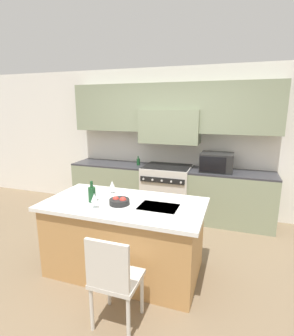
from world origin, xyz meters
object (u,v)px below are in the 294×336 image
object	(u,v)px
island_chair	(113,277)
fruit_bowl	(120,201)
wine_glass_near	(94,198)
wine_glass_far	(112,185)
microwave	(217,162)
range_stove	(167,191)
wine_bottle	(92,194)
oil_bottle_on_counter	(138,162)

from	to	relation	value
island_chair	fruit_bowl	xyz separation A→B (m)	(-0.28, 0.77, 0.41)
wine_glass_near	wine_glass_far	world-z (taller)	same
wine_glass_far	fruit_bowl	xyz separation A→B (m)	(0.25, -0.33, -0.08)
microwave	wine_glass_far	distance (m)	1.98
wine_glass_near	range_stove	bearing A→B (deg)	82.13
range_stove	microwave	world-z (taller)	microwave
wine_bottle	fruit_bowl	xyz separation A→B (m)	(0.34, 0.02, -0.06)
microwave	wine_glass_near	xyz separation A→B (m)	(-1.15, -2.10, -0.07)
microwave	wine_glass_near	bearing A→B (deg)	-118.66
microwave	island_chair	size ratio (longest dim) A/B	0.59
range_stove	wine_glass_near	xyz separation A→B (m)	(-0.29, -2.09, 0.53)
microwave	oil_bottle_on_counter	bearing A→B (deg)	179.59
wine_glass_far	wine_bottle	bearing A→B (deg)	-104.32
island_chair	oil_bottle_on_counter	size ratio (longest dim) A/B	5.29
wine_glass_far	oil_bottle_on_counter	world-z (taller)	oil_bottle_on_counter
microwave	island_chair	world-z (taller)	microwave
microwave	wine_glass_near	world-z (taller)	microwave
oil_bottle_on_counter	microwave	bearing A→B (deg)	-0.41
island_chair	wine_bottle	xyz separation A→B (m)	(-0.63, 0.74, 0.47)
range_stove	wine_glass_far	xyz separation A→B (m)	(-0.33, -1.57, 0.53)
wine_bottle	fruit_bowl	distance (m)	0.35
island_chair	range_stove	bearing A→B (deg)	94.58
island_chair	wine_bottle	distance (m)	1.08
wine_glass_near	fruit_bowl	distance (m)	0.30
wine_bottle	oil_bottle_on_counter	distance (m)	1.96
microwave	wine_bottle	xyz separation A→B (m)	(-1.28, -1.94, -0.09)
wine_bottle	fruit_bowl	size ratio (longest dim) A/B	1.08
wine_glass_far	range_stove	bearing A→B (deg)	78.25
wine_glass_far	island_chair	bearing A→B (deg)	-63.79
microwave	fruit_bowl	xyz separation A→B (m)	(-0.93, -1.92, -0.14)
microwave	wine_bottle	world-z (taller)	microwave
wine_glass_far	oil_bottle_on_counter	bearing A→B (deg)	98.76
island_chair	fruit_bowl	size ratio (longest dim) A/B	3.93
island_chair	wine_glass_far	size ratio (longest dim) A/B	5.41
microwave	wine_glass_near	size ratio (longest dim) A/B	3.17
microwave	oil_bottle_on_counter	world-z (taller)	microwave
wine_glass_near	wine_glass_far	distance (m)	0.52
wine_bottle	wine_glass_near	distance (m)	0.21
wine_glass_near	island_chair	bearing A→B (deg)	-49.12
wine_bottle	oil_bottle_on_counter	bearing A→B (deg)	94.58
wine_bottle	wine_glass_far	distance (m)	0.36
island_chair	wine_glass_near	world-z (taller)	wine_glass_near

